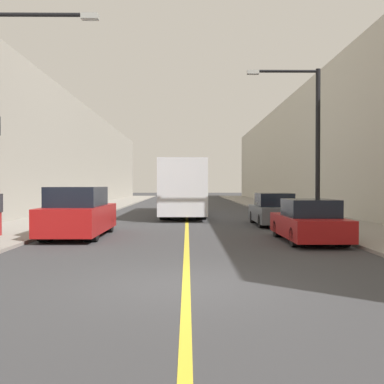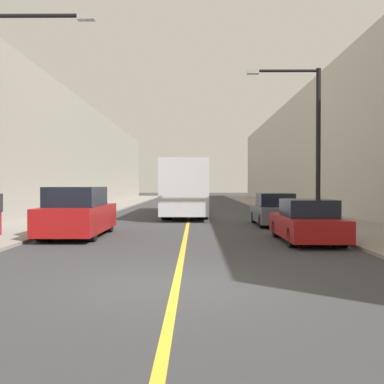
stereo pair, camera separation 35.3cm
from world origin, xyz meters
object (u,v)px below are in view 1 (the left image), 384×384
(street_lamp_right, at_px, (310,135))
(bus, at_px, (184,187))
(car_right_mid, at_px, (273,211))
(street_lamp_left, at_px, (6,110))
(parked_suv_left, at_px, (79,214))
(car_right_near, at_px, (309,223))

(street_lamp_right, bearing_deg, bus, 119.23)
(bus, bearing_deg, street_lamp_right, -60.77)
(car_right_mid, bearing_deg, bus, 120.62)
(car_right_mid, relative_size, street_lamp_left, 0.62)
(bus, distance_m, street_lamp_right, 11.44)
(street_lamp_left, bearing_deg, street_lamp_right, 29.52)
(bus, height_order, street_lamp_left, street_lamp_left)
(bus, bearing_deg, parked_suv_left, -107.57)
(street_lamp_left, xyz_separation_m, street_lamp_right, (10.51, 5.95, -0.06))
(street_lamp_left, bearing_deg, car_right_near, 12.81)
(car_right_near, distance_m, street_lamp_right, 5.23)
(parked_suv_left, xyz_separation_m, street_lamp_left, (-1.21, -3.67, 3.26))
(parked_suv_left, relative_size, car_right_mid, 1.16)
(car_right_near, bearing_deg, street_lamp_right, 74.16)
(car_right_mid, relative_size, street_lamp_right, 0.63)
(street_lamp_right, bearing_deg, parked_suv_left, -166.20)
(car_right_mid, xyz_separation_m, street_lamp_left, (-9.41, -8.34, 3.44))
(parked_suv_left, bearing_deg, bus, 72.43)
(street_lamp_left, distance_m, street_lamp_right, 12.07)
(car_right_near, bearing_deg, street_lamp_left, -167.19)
(bus, relative_size, street_lamp_right, 1.81)
(parked_suv_left, bearing_deg, car_right_mid, 29.70)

